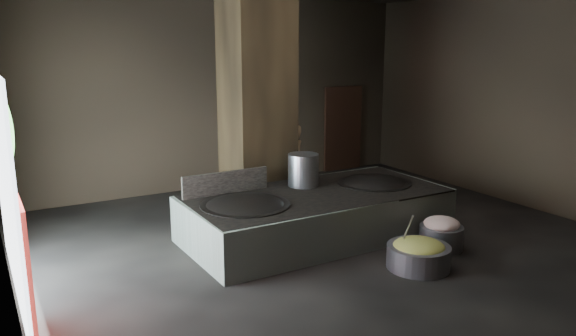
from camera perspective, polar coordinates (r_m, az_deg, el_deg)
floor at (r=10.25m, az=3.32°, el=-7.54°), size 10.00×9.00×0.10m
back_wall at (r=13.70m, az=-7.07°, el=7.48°), size 10.00×0.10×4.50m
front_wall at (r=6.44m, az=26.24°, el=0.11°), size 10.00×0.10×4.50m
right_wall at (r=13.14m, az=22.39°, el=6.38°), size 0.10×9.00×4.50m
pillar at (r=11.17m, az=-3.18°, el=6.34°), size 1.20×1.20×4.50m
hearth_platform at (r=10.27m, az=2.90°, el=-4.76°), size 4.77×2.36×0.82m
platform_cap at (r=10.16m, az=2.92°, el=-2.59°), size 4.62×2.22×0.03m
wok_left at (r=9.46m, az=-4.36°, el=-4.20°), size 1.49×1.49×0.41m
wok_left_rim at (r=9.44m, az=-4.36°, el=-3.80°), size 1.52×1.52×0.05m
wok_right at (r=10.98m, az=8.73°, el=-1.89°), size 1.39×1.39×0.39m
wok_right_rim at (r=10.96m, az=8.74°, el=-1.54°), size 1.42×1.42×0.05m
stock_pot at (r=10.56m, az=1.56°, el=-0.21°), size 0.58×0.58×0.62m
splash_guard at (r=10.08m, az=-6.34°, el=-1.50°), size 1.65×0.10×0.41m
cook at (r=12.14m, az=0.44°, el=0.34°), size 0.74×0.60×1.77m
veg_basin at (r=9.19m, az=13.10°, el=-8.77°), size 1.21×1.21×0.37m
veg_fill at (r=9.13m, az=13.15°, el=-7.80°), size 0.82×0.82×0.25m
ladle at (r=9.07m, az=11.87°, el=-6.53°), size 0.11×0.39×0.71m
meat_basin at (r=10.08m, az=15.27°, el=-6.81°), size 0.81×0.81×0.41m
meat_fill at (r=10.00m, az=15.36°, el=-5.48°), size 0.62×0.62×0.24m
doorway_near at (r=14.26m, az=-2.33°, el=3.11°), size 1.18×0.08×2.38m
doorway_near_glow at (r=14.21m, az=-2.32°, el=2.88°), size 0.83×0.04×1.96m
doorway_far at (r=15.50m, az=5.58°, el=3.85°), size 1.18×0.08×2.38m
doorway_far_glow at (r=15.63m, az=5.02°, el=3.76°), size 0.78×0.04×1.83m
left_opening at (r=8.46m, az=-26.78°, el=-1.68°), size 0.04×4.20×3.10m
pavilion_sliver at (r=7.44m, az=-25.01°, el=-9.47°), size 0.05×0.90×1.70m
tree_silhouette at (r=9.43m, az=-26.96°, el=3.41°), size 0.28×1.10×1.10m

